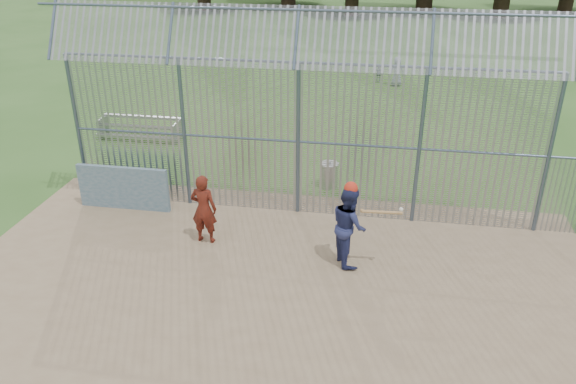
% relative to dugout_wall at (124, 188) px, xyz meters
% --- Properties ---
extents(ground, '(120.00, 120.00, 0.00)m').
position_rel_dugout_wall_xyz_m(ground, '(4.60, -2.90, -0.62)').
color(ground, '#2D511E').
rests_on(ground, ground).
extents(dirt_infield, '(14.00, 10.00, 0.02)m').
position_rel_dugout_wall_xyz_m(dirt_infield, '(4.60, -3.40, -0.61)').
color(dirt_infield, '#756047').
rests_on(dirt_infield, ground).
extents(dugout_wall, '(2.50, 0.12, 1.20)m').
position_rel_dugout_wall_xyz_m(dugout_wall, '(0.00, 0.00, 0.00)').
color(dugout_wall, '#38566B').
rests_on(dugout_wall, dirt_infield).
extents(batter, '(1.00, 1.11, 1.86)m').
position_rel_dugout_wall_xyz_m(batter, '(6.09, -1.63, 0.33)').
color(batter, navy).
rests_on(batter, dirt_infield).
extents(onlooker, '(0.65, 0.45, 1.73)m').
position_rel_dugout_wall_xyz_m(onlooker, '(2.65, -1.30, 0.26)').
color(onlooker, maroon).
rests_on(onlooker, dirt_infield).
extents(bg_kid_standing, '(0.75, 0.59, 1.35)m').
position_rel_dugout_wall_xyz_m(bg_kid_standing, '(7.22, 14.10, 0.05)').
color(bg_kid_standing, slate).
rests_on(bg_kid_standing, ground).
extents(bg_kid_seated, '(0.53, 0.30, 0.85)m').
position_rel_dugout_wall_xyz_m(bg_kid_seated, '(6.38, 14.58, -0.19)').
color(bg_kid_seated, slate).
rests_on(bg_kid_seated, ground).
extents(batting_gear, '(1.28, 0.42, 0.63)m').
position_rel_dugout_wall_xyz_m(batting_gear, '(6.21, -1.66, 1.17)').
color(batting_gear, red).
rests_on(batting_gear, ground).
extents(trash_can, '(0.56, 0.56, 0.82)m').
position_rel_dugout_wall_xyz_m(trash_can, '(5.26, 2.31, -0.24)').
color(trash_can, gray).
rests_on(trash_can, ground).
extents(bleacher, '(3.00, 0.95, 0.72)m').
position_rel_dugout_wall_xyz_m(bleacher, '(-1.80, 5.25, -0.21)').
color(bleacher, gray).
rests_on(bleacher, ground).
extents(backstop_fence, '(20.09, 0.81, 5.30)m').
position_rel_dugout_wall_xyz_m(backstop_fence, '(6.41, 0.53, 1.74)').
color(backstop_fence, '#47566B').
rests_on(backstop_fence, ground).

